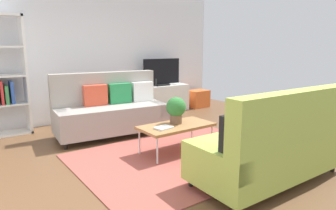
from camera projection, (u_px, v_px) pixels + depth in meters
The scene contains 15 objects.
ground_plane at pixel (168, 154), 4.29m from camera, with size 7.68×7.68×0.00m, color brown.
wall_far at pixel (90, 52), 6.23m from camera, with size 6.40×0.12×2.90m, color silver.
area_rug at pixel (182, 156), 4.20m from camera, with size 2.90×2.20×0.01m, color #9E4C42.
couch_beige at pixel (111, 110), 5.20m from camera, with size 1.98×1.03×1.10m.
couch_green at pixel (272, 145), 3.34m from camera, with size 1.93×0.90×1.10m.
coffee_table at pixel (177, 127), 4.31m from camera, with size 1.10×0.56×0.42m.
tv_console at pixel (161, 99), 7.11m from camera, with size 1.40×0.44×0.64m, color silver.
tv at pixel (162, 73), 6.97m from camera, with size 1.00×0.20×0.64m.
storage_trunk at pixel (198, 99), 7.69m from camera, with size 0.52×0.40×0.44m, color orange.
potted_plant at pixel (176, 109), 4.35m from camera, with size 0.29×0.29×0.40m.
table_book_0 at pixel (164, 128), 4.10m from camera, with size 0.24×0.18×0.03m, color silver.
vase_0 at pixel (139, 84), 6.74m from camera, with size 0.12×0.12×0.13m, color silver.
bottle_0 at pixel (148, 82), 6.76m from camera, with size 0.06×0.06×0.22m, color orange.
bottle_1 at pixel (152, 82), 6.82m from camera, with size 0.06×0.06×0.24m, color purple.
bottle_2 at pixel (156, 82), 6.89m from camera, with size 0.05×0.05×0.18m, color #262626.
Camera 1 is at (-2.40, -3.29, 1.53)m, focal length 31.32 mm.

